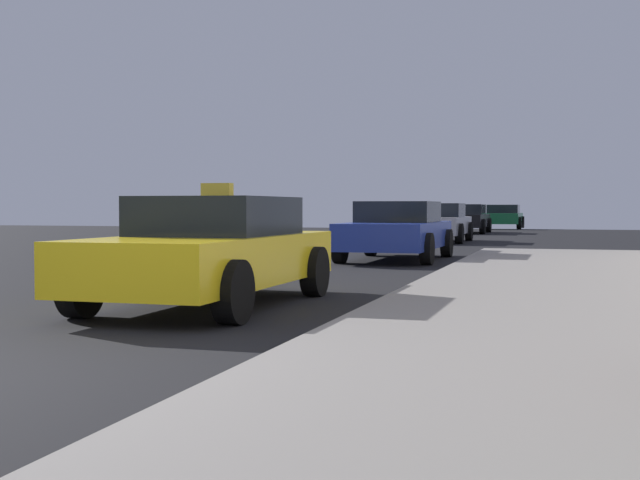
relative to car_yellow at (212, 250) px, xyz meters
name	(u,v)px	position (x,y,z in m)	size (l,w,h in m)	color
sidewalk	(567,411)	(3.99, -4.38, -0.57)	(4.00, 32.00, 0.15)	gray
car_yellow	(212,250)	(0.00, 0.00, 0.00)	(1.92, 4.24, 1.43)	yellow
car_blue	(397,230)	(0.39, 8.89, 0.00)	(2.01, 4.31, 1.27)	#233899
car_silver	(438,222)	(-0.18, 18.49, 0.00)	(1.95, 4.01, 1.27)	#B7B7BF
car_black	(465,218)	(-0.50, 28.30, 0.00)	(2.07, 4.34, 1.27)	black
car_green	(503,216)	(0.53, 36.66, 0.00)	(2.05, 4.42, 1.27)	#196638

